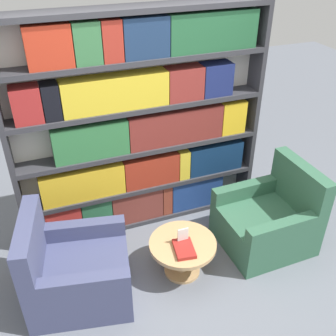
# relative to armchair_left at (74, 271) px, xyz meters

# --- Properties ---
(ground_plane) EXTENTS (14.00, 14.00, 0.00)m
(ground_plane) POSITION_rel_armchair_left_xyz_m (0.93, -0.37, -0.29)
(ground_plane) COLOR slate
(bookshelf) EXTENTS (2.64, 0.30, 2.35)m
(bookshelf) POSITION_rel_armchair_left_xyz_m (0.95, 0.87, 0.87)
(bookshelf) COLOR silver
(bookshelf) RESTS_ON ground_plane
(armchair_left) EXTENTS (1.03, 0.96, 0.90)m
(armchair_left) POSITION_rel_armchair_left_xyz_m (0.00, 0.00, 0.00)
(armchair_left) COLOR #42476B
(armchair_left) RESTS_ON ground_plane
(armchair_right) EXTENTS (0.90, 0.82, 0.90)m
(armchair_right) POSITION_rel_armchair_left_xyz_m (2.05, -0.01, 0.00)
(armchair_right) COLOR #336047
(armchair_right) RESTS_ON ground_plane
(coffee_table) EXTENTS (0.65, 0.65, 0.38)m
(coffee_table) POSITION_rel_armchair_left_xyz_m (1.02, -0.09, -0.02)
(coffee_table) COLOR tan
(coffee_table) RESTS_ON ground_plane
(table_sign) EXTENTS (0.11, 0.06, 0.17)m
(table_sign) POSITION_rel_armchair_left_xyz_m (1.02, -0.09, 0.16)
(table_sign) COLOR black
(table_sign) RESTS_ON coffee_table
(stray_book) EXTENTS (0.21, 0.29, 0.04)m
(stray_book) POSITION_rel_armchair_left_xyz_m (1.00, -0.19, 0.11)
(stray_book) COLOR maroon
(stray_book) RESTS_ON coffee_table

